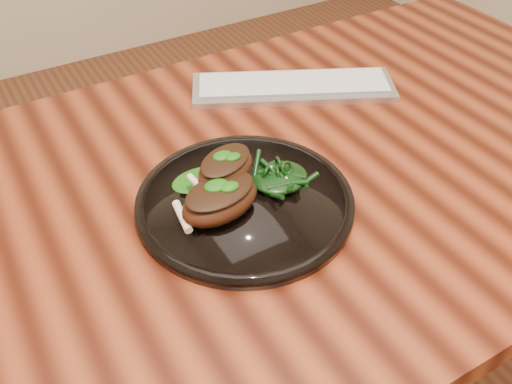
% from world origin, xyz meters
% --- Properties ---
extents(desk, '(1.60, 0.80, 0.75)m').
position_xyz_m(desk, '(0.00, 0.00, 0.67)').
color(desk, '#361006').
rests_on(desk, ground).
extents(plate, '(0.31, 0.31, 0.02)m').
position_xyz_m(plate, '(-0.02, -0.05, 0.76)').
color(plate, black).
rests_on(plate, desk).
extents(lamb_chop_front, '(0.13, 0.10, 0.05)m').
position_xyz_m(lamb_chop_front, '(-0.06, -0.06, 0.79)').
color(lamb_chop_front, '#3A190B').
rests_on(lamb_chop_front, plate).
extents(lamb_chop_back, '(0.12, 0.10, 0.04)m').
position_xyz_m(lamb_chop_back, '(-0.03, -0.02, 0.81)').
color(lamb_chop_back, '#3A190B').
rests_on(lamb_chop_back, plate).
extents(herb_smear, '(0.09, 0.06, 0.01)m').
position_xyz_m(herb_smear, '(-0.06, 0.02, 0.77)').
color(herb_smear, '#0D4707').
rests_on(herb_smear, plate).
extents(greens_heap, '(0.08, 0.08, 0.03)m').
position_xyz_m(greens_heap, '(0.04, -0.04, 0.78)').
color(greens_heap, black).
rests_on(greens_heap, plate).
extents(keyboard, '(0.38, 0.27, 0.02)m').
position_xyz_m(keyboard, '(0.22, 0.19, 0.76)').
color(keyboard, silver).
rests_on(keyboard, desk).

